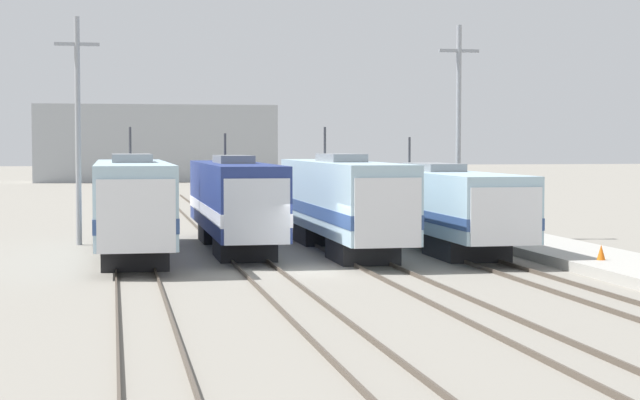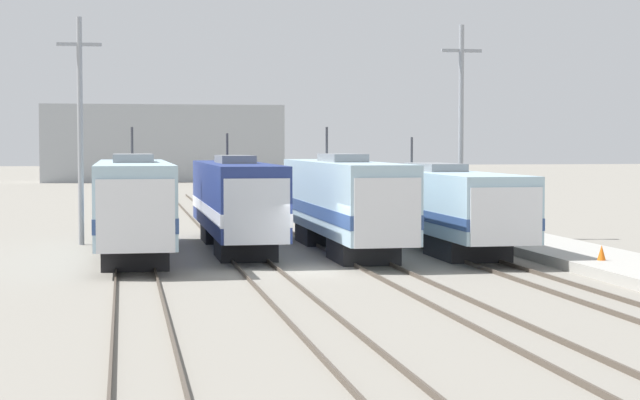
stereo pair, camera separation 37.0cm
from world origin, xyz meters
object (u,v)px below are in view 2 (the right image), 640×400
locomotive_center_right (344,202)px  catenary_tower_left (80,126)px  locomotive_far_left (133,204)px  catenary_tower_right (461,127)px  locomotive_center_left (236,202)px  traffic_cone (602,253)px  locomotive_far_right (438,205)px

locomotive_center_right → catenary_tower_left: 13.39m
locomotive_far_left → catenary_tower_left: size_ratio=1.53×
catenary_tower_left → catenary_tower_right: (18.78, 0.00, 0.00)m
locomotive_center_left → catenary_tower_right: catenary_tower_right is taller
catenary_tower_left → traffic_cone: catenary_tower_left is taller
locomotive_far_right → catenary_tower_right: 6.66m
locomotive_far_right → locomotive_far_left: bearing=-174.6°
locomotive_far_left → locomotive_center_left: size_ratio=1.01×
locomotive_far_right → traffic_cone: bearing=-69.2°
locomotive_center_left → locomotive_far_right: (9.16, -0.94, -0.18)m
traffic_cone → catenary_tower_right: bearing=93.7°
locomotive_center_left → catenary_tower_right: bearing=18.5°
locomotive_center_left → locomotive_far_left: bearing=-153.9°
locomotive_far_left → catenary_tower_right: 17.85m
catenary_tower_left → traffic_cone: size_ratio=18.56×
locomotive_far_right → catenary_tower_right: size_ratio=1.74×
locomotive_far_right → catenary_tower_left: 17.25m
locomotive_far_left → locomotive_far_right: bearing=5.4°
catenary_tower_right → traffic_cone: (0.92, -14.31, -4.97)m
locomotive_center_left → catenary_tower_left: 8.73m
locomotive_center_left → locomotive_center_right: locomotive_center_right is taller
locomotive_far_left → locomotive_center_left: locomotive_far_left is taller
catenary_tower_left → catenary_tower_right: size_ratio=1.00×
locomotive_far_right → locomotive_center_right: bearing=-168.3°
catenary_tower_right → traffic_cone: catenary_tower_right is taller
catenary_tower_left → traffic_cone: bearing=-36.0°
locomotive_center_right → locomotive_far_right: (4.58, 0.95, -0.21)m
locomotive_center_left → traffic_cone: (12.73, -10.34, -1.51)m
locomotive_far_left → traffic_cone: (17.31, -8.10, -1.55)m
locomotive_center_right → traffic_cone: size_ratio=28.71×
catenary_tower_right → locomotive_far_right: bearing=-118.4°
locomotive_center_right → locomotive_far_right: locomotive_center_right is taller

